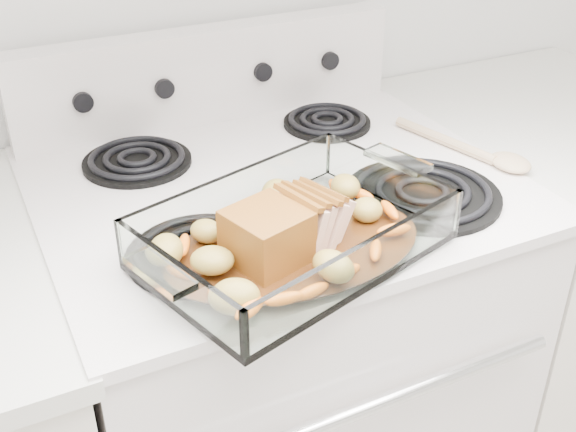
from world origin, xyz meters
name	(u,v)px	position (x,y,z in m)	size (l,w,h in m)	color
electric_range	(276,378)	(0.00, 1.66, 0.48)	(0.78, 0.70, 1.12)	white
counter_right	(529,295)	(0.67, 1.66, 0.47)	(0.58, 0.68, 0.93)	white
baking_dish	(294,240)	(-0.07, 1.43, 0.96)	(0.40, 0.26, 0.08)	white
pork_roast	(278,229)	(-0.10, 1.43, 0.99)	(0.18, 0.10, 0.08)	brown
roast_vegetables	(282,226)	(-0.08, 1.47, 0.97)	(0.32, 0.17, 0.04)	orange
wooden_spoon	(481,152)	(0.37, 1.57, 0.94)	(0.11, 0.28, 0.02)	beige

